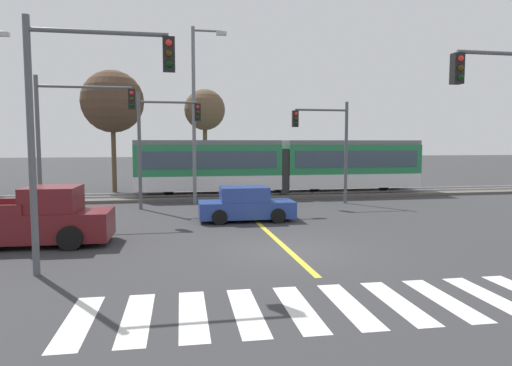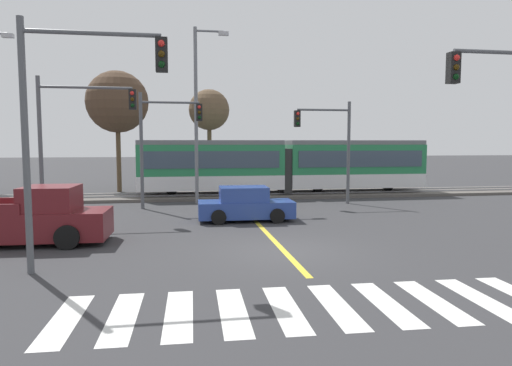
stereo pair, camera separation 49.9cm
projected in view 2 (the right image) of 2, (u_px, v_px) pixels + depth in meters
ground_plane at (284, 251)px, 14.55m from camera, size 200.00×200.00×0.00m
track_bed at (232, 195)px, 29.21m from camera, size 120.00×4.00×0.18m
rail_near at (233, 194)px, 28.49m from camera, size 120.00×0.08×0.10m
rail_far at (231, 192)px, 29.91m from camera, size 120.00×0.08×0.10m
light_rail_tram at (284, 164)px, 29.59m from camera, size 18.50×2.64×3.43m
crosswalk_stripe_0 at (65, 320)px, 8.91m from camera, size 0.63×2.81×0.01m
crosswalk_stripe_1 at (123, 317)px, 9.06m from camera, size 0.63×2.81×0.01m
crosswalk_stripe_2 at (179, 314)px, 9.22m from camera, size 0.63×2.81×0.01m
crosswalk_stripe_3 at (233, 311)px, 9.37m from camera, size 0.63×2.81×0.01m
crosswalk_stripe_4 at (286, 308)px, 9.52m from camera, size 0.63×2.81×0.01m
crosswalk_stripe_5 at (336, 306)px, 9.67m from camera, size 0.63×2.81×0.01m
crosswalk_stripe_6 at (386, 303)px, 9.83m from camera, size 0.63×2.81×0.01m
crosswalk_stripe_7 at (433, 301)px, 9.98m from camera, size 0.63×2.81×0.01m
crosswalk_stripe_8 at (479, 298)px, 10.13m from camera, size 0.63×2.81×0.01m
lane_centre_line at (258, 224)px, 19.45m from camera, size 0.20×15.89×0.01m
sedan_crossing at (245, 205)px, 20.22m from camera, size 4.24×1.99×1.52m
pickup_truck at (31, 220)px, 15.52m from camera, size 5.46×2.36×1.98m
traffic_light_far_right at (330, 137)px, 25.46m from camera, size 3.25×0.38×5.75m
traffic_light_mid_left at (73, 126)px, 20.24m from camera, size 4.25×0.38×6.37m
traffic_light_near_left at (72, 106)px, 11.89m from camera, size 3.75×0.38×6.65m
traffic_light_far_left at (162, 134)px, 23.73m from camera, size 3.25×0.38×6.04m
street_lamp_centre at (199, 107)px, 25.37m from camera, size 1.94×0.28×9.79m
bare_tree_west at (117, 102)px, 31.68m from camera, size 4.28×4.28×8.43m
bare_tree_east at (209, 111)px, 33.83m from camera, size 3.02×3.02×7.40m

